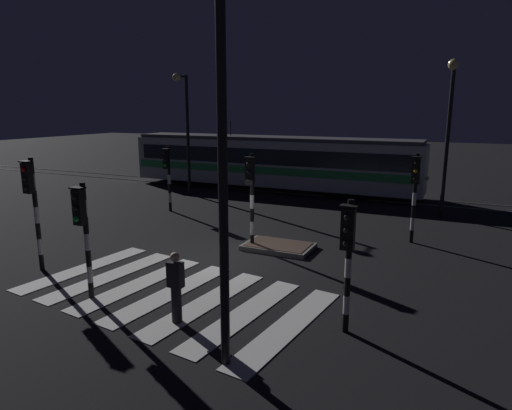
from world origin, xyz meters
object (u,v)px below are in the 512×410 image
(traffic_light_corner_near_left, at_px, (32,197))
(street_lamp_trackside_left, at_px, (185,119))
(street_lamp_near_kerb, at_px, (215,108))
(traffic_light_kerb_mid_left, at_px, (83,224))
(traffic_light_corner_near_right, at_px, (348,248))
(pedestrian_waiting_at_kerb, at_px, (176,287))
(street_lamp_trackside_right, at_px, (449,120))
(tram, at_px, (270,161))
(traffic_light_corner_far_right, at_px, (415,185))
(traffic_light_median_centre, at_px, (251,187))
(traffic_light_corner_far_left, at_px, (168,169))

(traffic_light_corner_near_left, relative_size, street_lamp_trackside_left, 0.52)
(street_lamp_near_kerb, bearing_deg, traffic_light_kerb_mid_left, 163.91)
(traffic_light_corner_near_right, bearing_deg, pedestrian_waiting_at_kerb, -162.85)
(street_lamp_trackside_right, relative_size, tram, 0.38)
(street_lamp_trackside_left, height_order, pedestrian_waiting_at_kerb, street_lamp_trackside_left)
(pedestrian_waiting_at_kerb, bearing_deg, traffic_light_corner_near_right, 17.15)
(traffic_light_corner_far_right, height_order, pedestrian_waiting_at_kerb, traffic_light_corner_far_right)
(street_lamp_near_kerb, bearing_deg, street_lamp_trackside_right, 78.12)
(street_lamp_trackside_right, bearing_deg, tram, 161.64)
(traffic_light_corner_far_right, xyz_separation_m, street_lamp_near_kerb, (-2.36, -10.17, 2.71))
(traffic_light_median_centre, relative_size, traffic_light_kerb_mid_left, 1.09)
(street_lamp_near_kerb, bearing_deg, traffic_light_median_centre, 111.15)
(traffic_light_kerb_mid_left, bearing_deg, traffic_light_corner_far_left, 114.11)
(traffic_light_median_centre, height_order, tram, tram)
(traffic_light_corner_near_right, height_order, street_lamp_trackside_right, street_lamp_trackside_right)
(traffic_light_corner_far_left, relative_size, street_lamp_trackside_right, 0.46)
(traffic_light_corner_far_right, height_order, street_lamp_trackside_left, street_lamp_trackside_left)
(traffic_light_kerb_mid_left, bearing_deg, traffic_light_median_centre, 71.18)
(traffic_light_corner_near_right, xyz_separation_m, street_lamp_trackside_right, (1.33, 12.52, 2.41))
(traffic_light_corner_far_right, relative_size, tram, 0.18)
(traffic_light_median_centre, xyz_separation_m, street_lamp_near_kerb, (2.74, -7.09, 2.67))
(street_lamp_near_kerb, height_order, pedestrian_waiting_at_kerb, street_lamp_near_kerb)
(traffic_light_median_centre, relative_size, street_lamp_trackside_right, 0.49)
(tram, relative_size, pedestrian_waiting_at_kerb, 10.60)
(traffic_light_corner_near_right, relative_size, street_lamp_trackside_left, 0.45)
(traffic_light_corner_near_left, relative_size, traffic_light_median_centre, 1.04)
(traffic_light_corner_near_left, height_order, traffic_light_median_centre, traffic_light_corner_near_left)
(street_lamp_trackside_left, bearing_deg, traffic_light_corner_far_left, -68.31)
(street_lamp_near_kerb, bearing_deg, pedestrian_waiting_at_kerb, 145.78)
(street_lamp_trackside_right, height_order, street_lamp_near_kerb, street_lamp_near_kerb)
(traffic_light_corner_far_left, bearing_deg, pedestrian_waiting_at_kerb, -53.30)
(traffic_light_corner_far_right, height_order, traffic_light_corner_near_left, traffic_light_corner_near_left)
(traffic_light_corner_far_left, bearing_deg, traffic_light_corner_far_right, -2.52)
(pedestrian_waiting_at_kerb, bearing_deg, traffic_light_kerb_mid_left, 178.18)
(street_lamp_trackside_left, bearing_deg, tram, 46.02)
(traffic_light_corner_far_right, xyz_separation_m, traffic_light_corner_near_left, (-10.03, -7.87, 0.12))
(traffic_light_median_centre, bearing_deg, street_lamp_trackside_right, 53.06)
(traffic_light_corner_near_right, height_order, traffic_light_median_centre, traffic_light_median_centre)
(traffic_light_kerb_mid_left, distance_m, street_lamp_trackside_left, 14.52)
(street_lamp_trackside_left, relative_size, street_lamp_near_kerb, 0.86)
(traffic_light_corner_far_right, relative_size, traffic_light_corner_near_left, 0.95)
(traffic_light_median_centre, height_order, traffic_light_kerb_mid_left, traffic_light_median_centre)
(traffic_light_corner_far_left, bearing_deg, traffic_light_corner_near_right, -37.76)
(traffic_light_corner_near_right, bearing_deg, street_lamp_near_kerb, -126.98)
(tram, bearing_deg, street_lamp_trackside_right, -18.36)
(traffic_light_kerb_mid_left, relative_size, street_lamp_trackside_right, 0.45)
(traffic_light_median_centre, distance_m, tram, 11.86)
(traffic_light_corner_far_left, distance_m, tram, 7.83)
(traffic_light_kerb_mid_left, bearing_deg, traffic_light_corner_near_right, 9.09)
(traffic_light_corner_far_left, bearing_deg, traffic_light_kerb_mid_left, -65.89)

